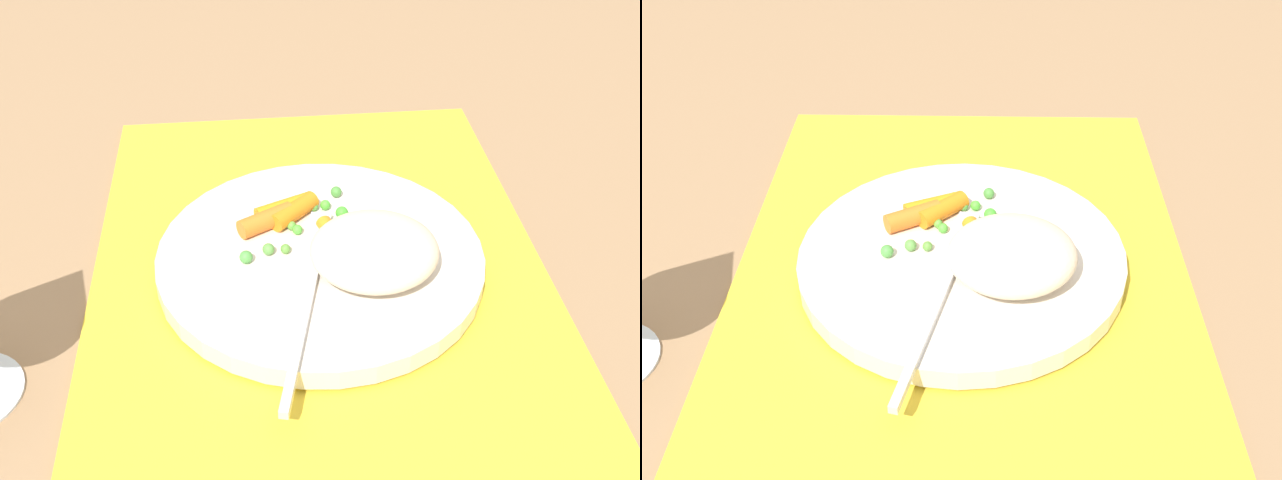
% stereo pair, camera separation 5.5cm
% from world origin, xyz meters
% --- Properties ---
extents(ground_plane, '(2.40, 2.40, 0.00)m').
position_xyz_m(ground_plane, '(0.00, 0.00, 0.00)').
color(ground_plane, '#997551').
extents(placemat, '(0.48, 0.34, 0.01)m').
position_xyz_m(placemat, '(0.00, 0.00, 0.00)').
color(placemat, gold).
rests_on(placemat, ground_plane).
extents(plate, '(0.24, 0.24, 0.02)m').
position_xyz_m(plate, '(0.00, 0.00, 0.01)').
color(plate, silver).
rests_on(plate, placemat).
extents(rice_mound, '(0.08, 0.09, 0.04)m').
position_xyz_m(rice_mound, '(-0.03, -0.04, 0.04)').
color(rice_mound, beige).
rests_on(rice_mound, plate).
extents(carrot_portion, '(0.08, 0.08, 0.02)m').
position_xyz_m(carrot_portion, '(0.03, 0.02, 0.03)').
color(carrot_portion, orange).
rests_on(carrot_portion, plate).
extents(pea_scatter, '(0.09, 0.09, 0.01)m').
position_xyz_m(pea_scatter, '(0.02, 0.00, 0.03)').
color(pea_scatter, '#519233').
rests_on(pea_scatter, plate).
extents(fork, '(0.20, 0.06, 0.01)m').
position_xyz_m(fork, '(-0.04, 0.01, 0.02)').
color(fork, silver).
rests_on(fork, plate).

